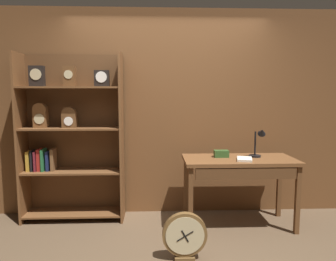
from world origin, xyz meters
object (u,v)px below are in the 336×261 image
object	(u,v)px
desk_lamp	(259,141)
round_clock_large	(185,236)
open_repair_manual	(245,159)
bookshelf	(69,137)
toolbox_small	(221,154)
workbench	(240,167)

from	to	relation	value
desk_lamp	round_clock_large	xyz separation A→B (m)	(-0.94, -0.80, -0.76)
open_repair_manual	bookshelf	bearing A→B (deg)	-176.24
toolbox_small	round_clock_large	size ratio (longest dim) A/B	0.36
desk_lamp	round_clock_large	bearing A→B (deg)	-139.58
bookshelf	toolbox_small	size ratio (longest dim) A/B	12.18
desk_lamp	toolbox_small	size ratio (longest dim) A/B	2.18
workbench	desk_lamp	distance (m)	0.38
desk_lamp	open_repair_manual	xyz separation A→B (m)	(-0.21, -0.15, -0.17)
workbench	round_clock_large	bearing A→B (deg)	-133.89
open_repair_manual	round_clock_large	xyz separation A→B (m)	(-0.73, -0.64, -0.58)
workbench	open_repair_manual	bearing A→B (deg)	-70.01
bookshelf	toolbox_small	world-z (taller)	bookshelf
desk_lamp	round_clock_large	distance (m)	1.45
desk_lamp	workbench	bearing A→B (deg)	-163.31
bookshelf	workbench	xyz separation A→B (m)	(2.01, -0.33, -0.32)
open_repair_manual	workbench	bearing A→B (deg)	125.10
open_repair_manual	round_clock_large	distance (m)	1.14
workbench	desk_lamp	size ratio (longest dim) A/B	3.54
round_clock_large	workbench	bearing A→B (deg)	46.11
open_repair_manual	desk_lamp	bearing A→B (deg)	51.72
desk_lamp	bookshelf	bearing A→B (deg)	173.54
desk_lamp	open_repair_manual	bearing A→B (deg)	-143.39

